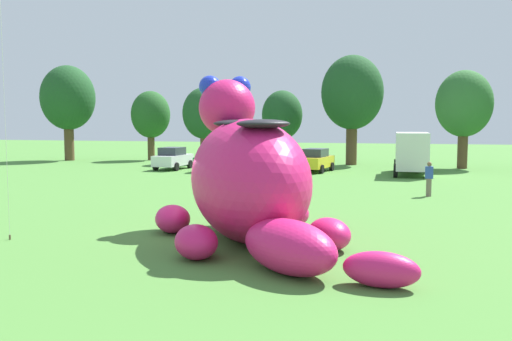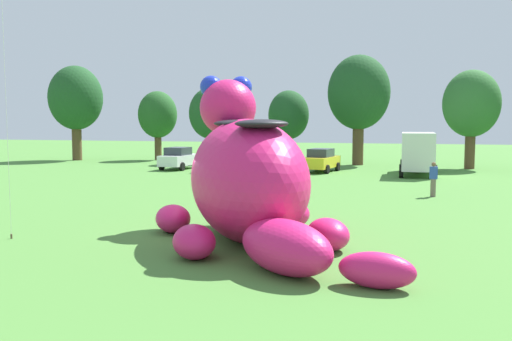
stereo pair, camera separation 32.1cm
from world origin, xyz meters
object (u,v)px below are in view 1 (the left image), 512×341
Objects in this scene: car_green at (214,160)px; spectator_near_inflatable at (249,173)px; giant_inflatable_creature at (248,178)px; car_white at (173,158)px; car_yellow at (316,160)px; spectator_mid_field at (429,179)px; box_truck at (411,152)px; car_blue at (272,159)px.

spectator_near_inflatable is at bearing -60.66° from car_green.
giant_inflatable_creature is 26.37m from car_white.
car_yellow is 14.01m from spectator_mid_field.
car_green is 10.85m from spectator_near_inflatable.
spectator_mid_field is (0.60, -11.41, -0.75)m from box_truck.
spectator_mid_field is at bearing -6.55° from spectator_near_inflatable.
box_truck is 3.75× the size of spectator_near_inflatable.
giant_inflatable_creature reaches higher than spectator_mid_field.
box_truck is at bearing 3.45° from car_green.
car_yellow reaches higher than spectator_near_inflatable.
car_white and car_yellow have the same top height.
car_green is 2.43× the size of spectator_near_inflatable.
car_blue is at bearing -179.02° from car_yellow.
car_blue is at bearing 131.95° from spectator_mid_field.
car_blue is at bearing 4.73° from car_white.
car_green is at bearing -10.39° from car_white.
car_green is 0.96× the size of car_yellow.
car_yellow is at bearing 175.80° from box_truck.
car_white is at bearing 131.36° from spectator_near_inflatable.
car_white is at bearing -179.35° from box_truck.
car_white is 0.96× the size of car_yellow.
car_green is 1.00× the size of car_blue.
car_white is 2.44× the size of spectator_near_inflatable.
spectator_near_inflatable is at bearing -130.90° from box_truck.
spectator_near_inflatable is at bearing -101.25° from car_yellow.
box_truck reaches higher than car_blue.
spectator_near_inflatable is at bearing -48.64° from car_white.
car_yellow is (3.27, 0.06, 0.00)m from car_blue.
car_blue is 10.09m from box_truck.
spectator_near_inflatable is at bearing -84.07° from car_blue.
car_blue reaches higher than spectator_near_inflatable.
car_white is at bearing 118.30° from giant_inflatable_creature.
car_white reaches higher than spectator_mid_field.
car_green and car_yellow have the same top height.
box_truck is (5.35, 23.40, -0.34)m from giant_inflatable_creature.
box_truck reaches higher than car_white.
giant_inflatable_creature is 2.11× the size of car_blue.
spectator_near_inflatable is (1.12, -10.76, -0.01)m from car_blue.
car_white and car_blue have the same top height.
giant_inflatable_creature is at bearing -102.87° from box_truck.
box_truck is (14.25, 0.86, 0.74)m from car_green.
box_truck is (10.05, -0.44, 0.74)m from car_blue.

